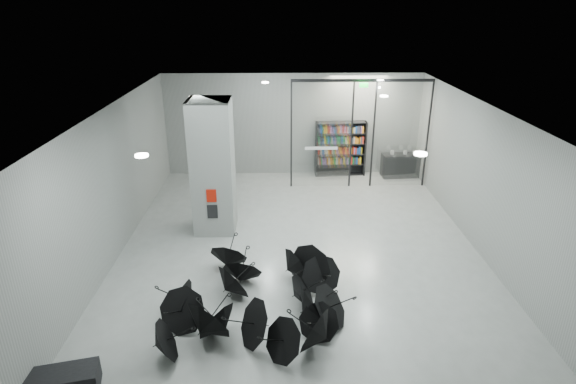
{
  "coord_description": "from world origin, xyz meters",
  "views": [
    {
      "loc": [
        -0.55,
        -10.99,
        6.52
      ],
      "look_at": [
        -0.3,
        1.5,
        1.4
      ],
      "focal_mm": 29.13,
      "sensor_mm": 36.0,
      "label": 1
    }
  ],
  "objects_px": {
    "bench": "(60,383)",
    "umbrella_cluster": "(263,305)",
    "column": "(213,167)",
    "shop_counter": "(401,165)",
    "bookshelf": "(340,149)"
  },
  "relations": [
    {
      "from": "bench",
      "to": "umbrella_cluster",
      "type": "xyz_separation_m",
      "value": [
        3.56,
        2.11,
        0.1
      ]
    },
    {
      "from": "bookshelf",
      "to": "umbrella_cluster",
      "type": "height_order",
      "value": "bookshelf"
    },
    {
      "from": "bench",
      "to": "shop_counter",
      "type": "bearing_deg",
      "value": 38.14
    },
    {
      "from": "column",
      "to": "shop_counter",
      "type": "distance_m",
      "value": 8.31
    },
    {
      "from": "bookshelf",
      "to": "shop_counter",
      "type": "height_order",
      "value": "bookshelf"
    },
    {
      "from": "bench",
      "to": "bookshelf",
      "type": "xyz_separation_m",
      "value": [
        6.39,
        11.25,
        0.87
      ]
    },
    {
      "from": "umbrella_cluster",
      "to": "bench",
      "type": "bearing_deg",
      "value": -149.37
    },
    {
      "from": "column",
      "to": "shop_counter",
      "type": "xyz_separation_m",
      "value": [
        6.81,
        4.5,
        -1.54
      ]
    },
    {
      "from": "column",
      "to": "umbrella_cluster",
      "type": "height_order",
      "value": "column"
    },
    {
      "from": "bookshelf",
      "to": "umbrella_cluster",
      "type": "distance_m",
      "value": 9.6
    },
    {
      "from": "column",
      "to": "shop_counter",
      "type": "bearing_deg",
      "value": 33.43
    },
    {
      "from": "shop_counter",
      "to": "umbrella_cluster",
      "type": "height_order",
      "value": "umbrella_cluster"
    },
    {
      "from": "bench",
      "to": "bookshelf",
      "type": "distance_m",
      "value": 12.96
    },
    {
      "from": "bench",
      "to": "column",
      "type": "bearing_deg",
      "value": 59.74
    },
    {
      "from": "bench",
      "to": "bookshelf",
      "type": "bearing_deg",
      "value": 47.25
    }
  ]
}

